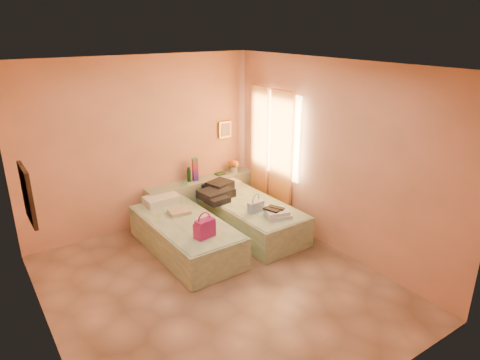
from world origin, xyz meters
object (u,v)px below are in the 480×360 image
object	(u,v)px
headboard_ledge	(202,196)
bed_left	(185,236)
water_bottle	(189,175)
magenta_handbag	(205,228)
flower_vase	(234,165)
green_book	(220,174)
bed_right	(250,217)
blue_handbag	(256,207)
towel_stack	(278,213)

from	to	relation	value
headboard_ledge	bed_left	size ratio (longest dim) A/B	1.02
water_bottle	magenta_handbag	size ratio (longest dim) A/B	0.90
flower_vase	magenta_handbag	world-z (taller)	flower_vase
green_book	flower_vase	distance (m)	0.30
bed_right	blue_handbag	xyz separation A→B (m)	(-0.12, -0.33, 0.33)
headboard_ledge	flower_vase	xyz separation A→B (m)	(0.68, -0.01, 0.47)
bed_left	green_book	distance (m)	1.74
water_bottle	magenta_handbag	bearing A→B (deg)	-111.35
flower_vase	towel_stack	xyz separation A→B (m)	(-0.32, -1.69, -0.24)
water_bottle	headboard_ledge	bearing A→B (deg)	-8.56
bed_left	bed_right	distance (m)	1.18
headboard_ledge	green_book	distance (m)	0.53
headboard_ledge	towel_stack	bearing A→B (deg)	-78.05
bed_right	green_book	bearing A→B (deg)	83.10
bed_left	green_book	xyz separation A→B (m)	(1.29, 1.09, 0.41)
bed_right	green_book	world-z (taller)	green_book
bed_right	towel_stack	xyz separation A→B (m)	(0.06, -0.66, 0.30)
water_bottle	green_book	world-z (taller)	water_bottle
bed_left	bed_right	xyz separation A→B (m)	(1.18, 0.00, 0.00)
headboard_ledge	flower_vase	distance (m)	0.83
water_bottle	bed_right	bearing A→B (deg)	-64.12
bed_left	flower_vase	distance (m)	1.95
water_bottle	blue_handbag	xyz separation A→B (m)	(0.40, -1.41, -0.19)
bed_left	magenta_handbag	bearing A→B (deg)	-91.74
water_bottle	green_book	size ratio (longest dim) A/B	1.44
headboard_ledge	magenta_handbag	xyz separation A→B (m)	(-0.89, -1.66, 0.31)
bed_right	towel_stack	bearing A→B (deg)	-85.88
green_book	headboard_ledge	bearing A→B (deg)	179.99
green_book	flower_vase	world-z (taller)	flower_vase
towel_stack	headboard_ledge	bearing A→B (deg)	101.95
green_book	towel_stack	xyz separation A→B (m)	(-0.05, -1.74, -0.11)
bed_left	water_bottle	xyz separation A→B (m)	(0.65, 1.08, 0.52)
bed_left	water_bottle	world-z (taller)	water_bottle
blue_handbag	towel_stack	bearing A→B (deg)	-65.82
flower_vase	magenta_handbag	size ratio (longest dim) A/B	1.03
bed_right	water_bottle	bearing A→B (deg)	114.70
green_book	magenta_handbag	bearing A→B (deg)	-132.54
green_book	towel_stack	world-z (taller)	green_book
water_bottle	towel_stack	size ratio (longest dim) A/B	0.71
bed_left	blue_handbag	world-z (taller)	blue_handbag
flower_vase	blue_handbag	bearing A→B (deg)	-110.11
water_bottle	flower_vase	world-z (taller)	flower_vase
bed_right	green_book	size ratio (longest dim) A/B	11.52
headboard_ledge	blue_handbag	world-z (taller)	blue_handbag
green_book	flower_vase	size ratio (longest dim) A/B	0.60
bed_right	water_bottle	distance (m)	1.31
flower_vase	towel_stack	distance (m)	1.74
bed_right	blue_handbag	bearing A→B (deg)	-111.51
bed_left	blue_handbag	size ratio (longest dim) A/B	7.75
green_book	towel_stack	distance (m)	1.75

